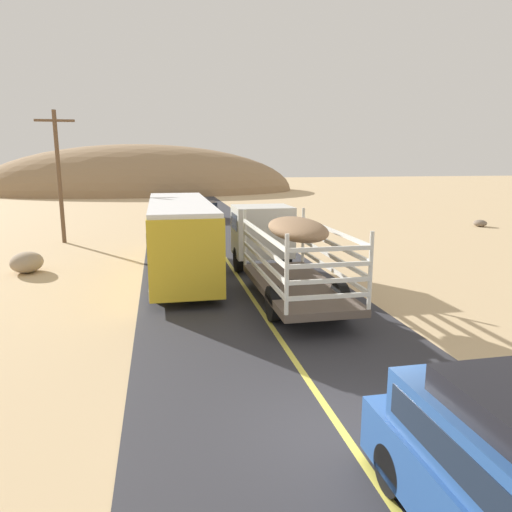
% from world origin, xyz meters
% --- Properties ---
extents(ground_plane, '(240.00, 240.00, 0.00)m').
position_xyz_m(ground_plane, '(0.00, 0.00, 0.00)').
color(ground_plane, tan).
extents(road_surface, '(8.00, 120.00, 0.02)m').
position_xyz_m(road_surface, '(0.00, 0.00, 0.01)').
color(road_surface, '#2D2D33').
rests_on(road_surface, ground).
extents(road_centre_line, '(0.16, 117.60, 0.00)m').
position_xyz_m(road_centre_line, '(0.00, 0.00, 0.02)').
color(road_centre_line, '#D8CC4C').
rests_on(road_centre_line, road_surface).
extents(livestock_truck, '(2.53, 9.70, 3.02)m').
position_xyz_m(livestock_truck, '(1.27, 10.86, 1.79)').
color(livestock_truck, silver).
rests_on(livestock_truck, road_surface).
extents(bus, '(2.54, 10.00, 3.21)m').
position_xyz_m(bus, '(-2.35, 12.73, 1.75)').
color(bus, gold).
rests_on(bus, road_surface).
extents(car_far, '(1.80, 4.40, 1.46)m').
position_xyz_m(car_far, '(0.64, 31.82, 0.69)').
color(car_far, '#B2261E').
rests_on(car_far, road_surface).
extents(power_pole_mid, '(2.20, 0.24, 7.72)m').
position_xyz_m(power_pole_mid, '(-8.90, 22.59, 4.15)').
color(power_pole_mid, brown).
rests_on(power_pole_mid, ground).
extents(boulder_near_shoulder, '(1.37, 1.73, 0.91)m').
position_xyz_m(boulder_near_shoulder, '(-9.05, 14.83, 0.46)').
color(boulder_near_shoulder, gray).
rests_on(boulder_near_shoulder, ground).
extents(boulder_mid_field, '(0.94, 1.01, 0.50)m').
position_xyz_m(boulder_mid_field, '(20.25, 23.73, 0.25)').
color(boulder_mid_field, '#756656').
rests_on(boulder_mid_field, ground).
extents(distant_hill, '(47.70, 27.34, 14.37)m').
position_xyz_m(distant_hill, '(-6.01, 68.81, 0.00)').
color(distant_hill, '#957553').
rests_on(distant_hill, ground).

